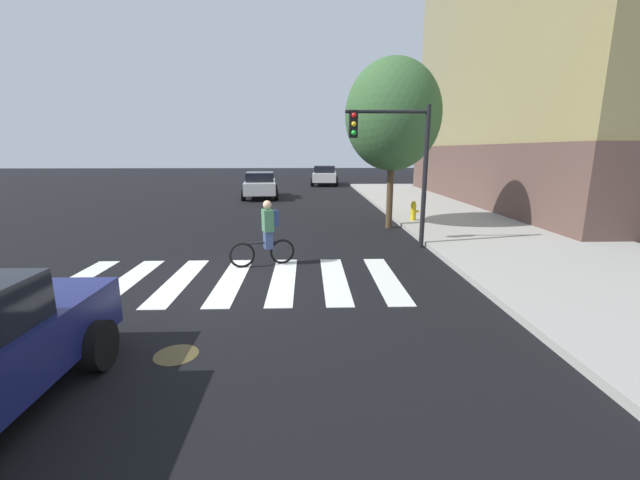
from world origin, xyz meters
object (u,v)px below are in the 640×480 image
cyclist (267,233)px  sedan_mid (260,185)px  fire_hydrant (413,211)px  manhole_cover (176,355)px  sedan_far (325,175)px  traffic_light_near (398,152)px  street_tree_near (393,115)px

cyclist → sedan_mid: bearing=97.1°
sedan_mid → fire_hydrant: 11.86m
manhole_cover → sedan_far: 29.55m
sedan_mid → traffic_light_near: (5.61, -13.39, 2.04)m
cyclist → traffic_light_near: 4.60m
manhole_cover → traffic_light_near: (4.60, 6.46, 2.86)m
manhole_cover → sedan_mid: size_ratio=0.13×
sedan_mid → street_tree_near: (6.07, -10.23, 3.34)m
cyclist → fire_hydrant: 7.91m
manhole_cover → sedan_far: sedan_far is taller
street_tree_near → sedan_far: bearing=94.7°
cyclist → traffic_light_near: bearing=26.2°
sedan_far → street_tree_near: 20.05m
sedan_far → street_tree_near: (1.60, -19.71, 3.31)m
manhole_cover → cyclist: size_ratio=0.38×
manhole_cover → cyclist: 4.80m
cyclist → fire_hydrant: bearing=47.5°
street_tree_near → fire_hydrant: bearing=35.9°
manhole_cover → traffic_light_near: traffic_light_near is taller
fire_hydrant → cyclist: bearing=-132.5°
cyclist → street_tree_near: 7.30m
fire_hydrant → street_tree_near: size_ratio=0.13×
manhole_cover → street_tree_near: 11.64m
traffic_light_near → fire_hydrant: size_ratio=5.38×
sedan_mid → cyclist: (1.90, -15.22, 0.02)m
manhole_cover → sedan_mid: 19.90m
cyclist → fire_hydrant: size_ratio=2.17×
manhole_cover → street_tree_near: bearing=62.3°
sedan_far → fire_hydrant: bearing=-81.6°
manhole_cover → fire_hydrant: (6.23, 10.47, 0.53)m
manhole_cover → fire_hydrant: 12.19m
cyclist → street_tree_near: bearing=50.1°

